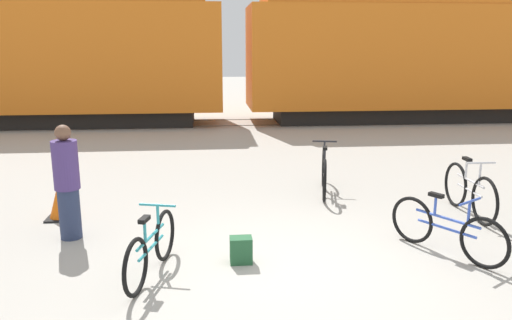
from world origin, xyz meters
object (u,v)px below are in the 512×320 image
(bicycle_silver, at_px, (469,191))
(backpack, at_px, (241,250))
(freight_train, at_px, (235,41))
(traffic_cone, at_px, (59,204))
(bicycle_teal, at_px, (151,248))
(bicycle_black, at_px, (324,172))
(person_in_purple, at_px, (67,183))
(bicycle_blue, at_px, (446,229))

(bicycle_silver, height_order, backpack, bicycle_silver)
(freight_train, xyz_separation_m, traffic_cone, (-3.36, -10.00, -2.60))
(bicycle_teal, bearing_deg, bicycle_black, 48.60)
(person_in_purple, height_order, traffic_cone, person_in_purple)
(freight_train, height_order, traffic_cone, freight_train)
(bicycle_silver, bearing_deg, bicycle_black, 144.69)
(bicycle_blue, xyz_separation_m, traffic_cone, (-5.46, 1.92, -0.10))
(freight_train, height_order, bicycle_silver, freight_train)
(backpack, bearing_deg, bicycle_black, 59.34)
(person_in_purple, bearing_deg, backpack, 78.94)
(bicycle_silver, bearing_deg, bicycle_teal, -160.25)
(bicycle_black, bearing_deg, freight_train, 97.32)
(bicycle_silver, xyz_separation_m, traffic_cone, (-6.56, 0.44, -0.15))
(bicycle_teal, xyz_separation_m, backpack, (1.08, 0.26, -0.18))
(person_in_purple, bearing_deg, bicycle_black, 127.81)
(traffic_cone, bearing_deg, freight_train, 71.45)
(person_in_purple, height_order, backpack, person_in_purple)
(freight_train, xyz_separation_m, bicycle_teal, (-1.67, -12.19, -2.51))
(bicycle_teal, relative_size, bicycle_silver, 0.92)
(bicycle_silver, distance_m, bicycle_black, 2.52)
(backpack, bearing_deg, bicycle_blue, 0.20)
(bicycle_teal, height_order, bicycle_silver, bicycle_silver)
(bicycle_blue, height_order, backpack, bicycle_blue)
(bicycle_teal, relative_size, backpack, 4.64)
(bicycle_silver, relative_size, bicycle_black, 0.98)
(bicycle_silver, xyz_separation_m, backpack, (-3.80, -1.49, -0.23))
(person_in_purple, bearing_deg, bicycle_blue, 91.48)
(freight_train, distance_m, bicycle_black, 9.38)
(bicycle_teal, relative_size, traffic_cone, 2.87)
(backpack, bearing_deg, bicycle_teal, -166.34)
(bicycle_blue, relative_size, bicycle_black, 0.85)
(bicycle_silver, xyz_separation_m, bicycle_black, (-2.05, 1.45, 0.00))
(bicycle_blue, distance_m, backpack, 2.70)
(bicycle_teal, xyz_separation_m, person_in_purple, (-1.29, 1.34, 0.47))
(person_in_purple, distance_m, traffic_cone, 1.09)
(bicycle_silver, relative_size, backpack, 5.05)
(bicycle_silver, bearing_deg, traffic_cone, 176.20)
(backpack, bearing_deg, freight_train, 87.16)
(freight_train, height_order, backpack, freight_train)
(bicycle_black, relative_size, traffic_cone, 3.18)
(bicycle_teal, relative_size, person_in_purple, 0.96)
(bicycle_black, bearing_deg, person_in_purple, -155.58)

